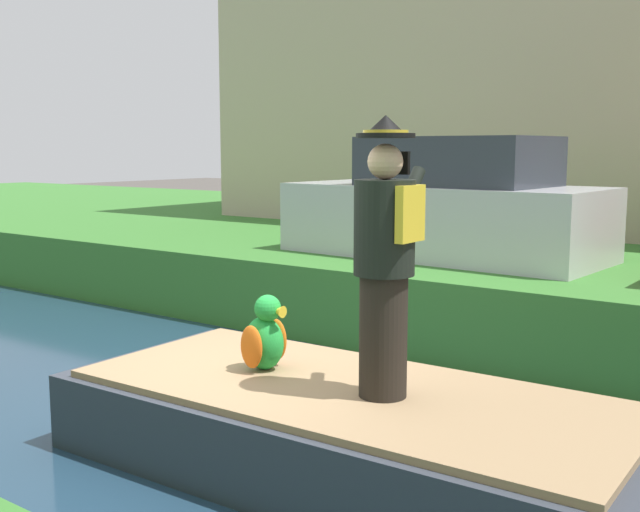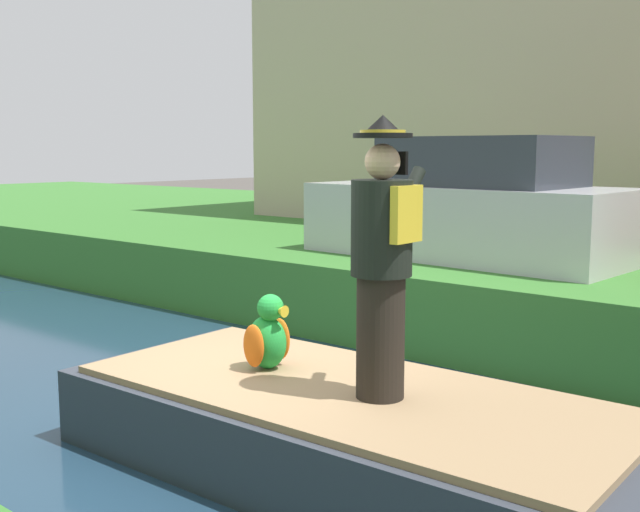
% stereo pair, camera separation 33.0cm
% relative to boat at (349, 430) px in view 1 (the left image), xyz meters
% --- Properties ---
extents(ground_plane, '(80.00, 80.00, 0.00)m').
position_rel_boat_xyz_m(ground_plane, '(0.00, 1.07, -0.40)').
color(ground_plane, '#4C4742').
extents(canal_water, '(5.41, 48.00, 0.10)m').
position_rel_boat_xyz_m(canal_water, '(0.00, 1.07, -0.35)').
color(canal_water, '#1E384C').
rests_on(canal_water, ground).
extents(grass_bank_far, '(11.01, 48.00, 0.99)m').
position_rel_boat_xyz_m(grass_bank_far, '(8.21, 1.07, 0.09)').
color(grass_bank_far, '#38752D').
rests_on(grass_bank_far, ground).
extents(boat, '(1.93, 4.26, 0.61)m').
position_rel_boat_xyz_m(boat, '(0.00, 0.00, 0.00)').
color(boat, '#333842').
rests_on(boat, canal_water).
extents(person_pirate, '(0.61, 0.42, 1.85)m').
position_rel_boat_xyz_m(person_pirate, '(-0.01, -0.29, 1.23)').
color(person_pirate, black).
rests_on(person_pirate, boat).
extents(parrot_plush, '(0.36, 0.34, 0.57)m').
position_rel_boat_xyz_m(parrot_plush, '(-0.01, 0.76, 0.55)').
color(parrot_plush, green).
rests_on(parrot_plush, boat).
extents(parked_car_silver, '(1.91, 4.08, 1.50)m').
position_rel_boat_xyz_m(parked_car_silver, '(4.49, 1.60, 1.22)').
color(parked_car_silver, '#B7B7BC').
rests_on(parked_car_silver, grass_bank_far).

